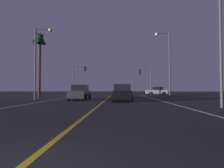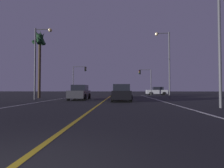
# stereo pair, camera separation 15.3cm
# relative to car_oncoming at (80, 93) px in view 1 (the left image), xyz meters

# --- Properties ---
(lane_edge_right) EXTENTS (0.16, 39.60, 0.01)m
(lane_edge_right) POSITION_rel_car_oncoming_xyz_m (8.87, -4.44, -0.82)
(lane_edge_right) COLOR silver
(lane_edge_right) RESTS_ON ground
(lane_edge_left) EXTENTS (0.16, 39.60, 0.01)m
(lane_edge_left) POSITION_rel_car_oncoming_xyz_m (-2.95, -4.44, -0.82)
(lane_edge_left) COLOR silver
(lane_edge_left) RESTS_ON ground
(lane_center_divider) EXTENTS (0.16, 39.60, 0.01)m
(lane_center_divider) POSITION_rel_car_oncoming_xyz_m (2.96, -4.44, -0.82)
(lane_center_divider) COLOR gold
(lane_center_divider) RESTS_ON ground
(car_oncoming) EXTENTS (2.02, 4.30, 1.70)m
(car_oncoming) POSITION_rel_car_oncoming_xyz_m (0.00, 0.00, 0.00)
(car_oncoming) COLOR black
(car_oncoming) RESTS_ON ground
(car_ahead_far) EXTENTS (2.02, 4.30, 1.70)m
(car_ahead_far) POSITION_rel_car_oncoming_xyz_m (5.02, 6.48, 0.00)
(car_ahead_far) COLOR black
(car_ahead_far) RESTS_ON ground
(car_lead_same_lane) EXTENTS (2.02, 4.30, 1.70)m
(car_lead_same_lane) POSITION_rel_car_oncoming_xyz_m (4.76, -2.23, 0.00)
(car_lead_same_lane) COLOR black
(car_lead_same_lane) RESTS_ON ground
(car_crossing_side) EXTENTS (4.30, 2.02, 1.70)m
(car_crossing_side) POSITION_rel_car_oncoming_xyz_m (12.39, 17.87, 0.00)
(car_crossing_side) COLOR black
(car_crossing_side) RESTS_ON ground
(traffic_light_near_right) EXTENTS (2.52, 0.36, 5.17)m
(traffic_light_near_right) POSITION_rel_car_oncoming_xyz_m (9.67, 15.86, 3.00)
(traffic_light_near_right) COLOR #4C4C51
(traffic_light_near_right) RESTS_ON ground
(traffic_light_near_left) EXTENTS (2.81, 0.36, 5.87)m
(traffic_light_near_left) POSITION_rel_car_oncoming_xyz_m (-3.67, 15.86, 3.49)
(traffic_light_near_left) COLOR #4C4C51
(traffic_light_near_left) RESTS_ON ground
(street_lamp_right_near) EXTENTS (2.50, 0.44, 8.95)m
(street_lamp_right_near) POSITION_rel_car_oncoming_xyz_m (10.58, -8.46, 4.80)
(street_lamp_right_near) COLOR #4C4C51
(street_lamp_right_near) RESTS_ON ground
(street_lamp_left_mid) EXTENTS (2.05, 0.44, 8.31)m
(street_lamp_left_mid) POSITION_rel_car_oncoming_xyz_m (-4.76, -0.11, 4.42)
(street_lamp_left_mid) COLOR #4C4C51
(street_lamp_left_mid) RESTS_ON ground
(street_lamp_right_far) EXTENTS (1.95, 0.44, 8.77)m
(street_lamp_right_far) POSITION_rel_car_oncoming_xyz_m (10.71, 3.42, 4.66)
(street_lamp_right_far) COLOR #4C4C51
(street_lamp_right_far) RESTS_ON ground
(palm_tree_left_mid) EXTENTS (2.04, 2.22, 9.45)m
(palm_tree_left_mid) POSITION_rel_car_oncoming_xyz_m (-6.50, 3.88, 6.67)
(palm_tree_left_mid) COLOR #473826
(palm_tree_left_mid) RESTS_ON ground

